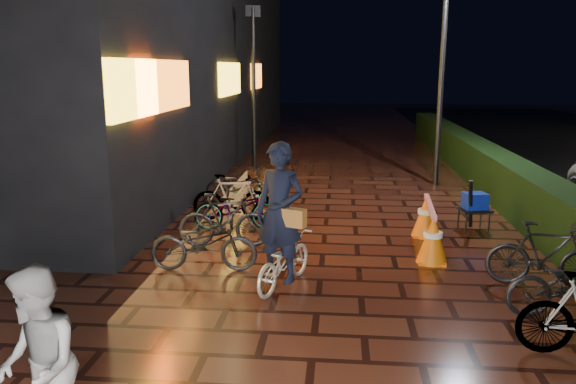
# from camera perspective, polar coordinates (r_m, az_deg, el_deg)

# --- Properties ---
(ground) EXTENTS (80.00, 80.00, 0.00)m
(ground) POSITION_cam_1_polar(r_m,az_deg,el_deg) (7.48, 7.43, -10.52)
(ground) COLOR #381911
(ground) RESTS_ON ground
(hedge) EXTENTS (0.70, 20.00, 1.00)m
(hedge) POSITION_cam_1_polar(r_m,az_deg,el_deg) (15.50, 18.80, 2.90)
(hedge) COLOR black
(hedge) RESTS_ON ground
(bystander_person) EXTENTS (0.88, 0.94, 1.53)m
(bystander_person) POSITION_cam_1_polar(r_m,az_deg,el_deg) (4.71, -24.08, -15.87)
(bystander_person) COLOR slate
(bystander_person) RESTS_ON ground
(storefront_block) EXTENTS (12.09, 22.00, 9.00)m
(storefront_block) POSITION_cam_1_polar(r_m,az_deg,el_deg) (20.61, -22.01, 16.08)
(storefront_block) COLOR black
(storefront_block) RESTS_ON ground
(lamp_post_hedge) EXTENTS (0.48, 0.14, 4.99)m
(lamp_post_hedge) POSITION_cam_1_polar(r_m,az_deg,el_deg) (14.51, 15.34, 11.44)
(lamp_post_hedge) COLOR black
(lamp_post_hedge) RESTS_ON ground
(lamp_post_sf) EXTENTS (0.44, 0.21, 4.64)m
(lamp_post_sf) POSITION_cam_1_polar(r_m,az_deg,el_deg) (16.75, -3.52, 11.28)
(lamp_post_sf) COLOR black
(lamp_post_sf) RESTS_ON ground
(cyclist) EXTENTS (0.98, 1.47, 1.99)m
(cyclist) POSITION_cam_1_polar(r_m,az_deg,el_deg) (7.48, -0.67, -4.40)
(cyclist) COLOR silver
(cyclist) RESTS_ON ground
(traffic_barrier) EXTENTS (0.57, 1.87, 0.75)m
(traffic_barrier) POSITION_cam_1_polar(r_m,az_deg,el_deg) (9.49, 14.13, -3.41)
(traffic_barrier) COLOR #D6660B
(traffic_barrier) RESTS_ON ground
(cart_assembly) EXTENTS (0.61, 0.65, 1.01)m
(cart_assembly) POSITION_cam_1_polar(r_m,az_deg,el_deg) (10.70, 18.41, -1.08)
(cart_assembly) COLOR black
(cart_assembly) RESTS_ON ground
(parked_bikes_storefront) EXTENTS (1.89, 4.69, 0.91)m
(parked_bikes_storefront) POSITION_cam_1_polar(r_m,az_deg,el_deg) (10.19, -6.00, -1.68)
(parked_bikes_storefront) COLOR black
(parked_bikes_storefront) RESTS_ON ground
(parked_bikes_hedge) EXTENTS (1.72, 2.48, 0.91)m
(parked_bikes_hedge) POSITION_cam_1_polar(r_m,az_deg,el_deg) (7.47, 26.67, -8.25)
(parked_bikes_hedge) COLOR black
(parked_bikes_hedge) RESTS_ON ground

